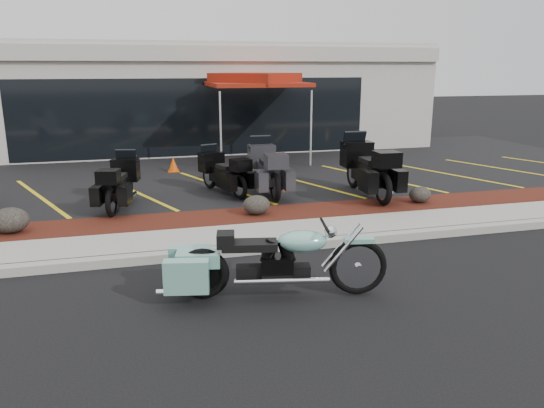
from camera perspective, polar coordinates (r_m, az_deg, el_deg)
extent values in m
plane|color=black|center=(8.61, 1.11, -7.07)|extent=(90.00, 90.00, 0.00)
cube|color=gray|center=(9.39, -0.41, -4.69)|extent=(24.00, 0.25, 0.15)
cube|color=gray|center=(10.04, -1.42, -3.42)|extent=(24.00, 1.20, 0.15)
cube|color=#39150D|center=(11.16, -2.88, -1.55)|extent=(24.00, 1.20, 0.16)
cube|color=black|center=(16.34, -6.89, 3.52)|extent=(26.00, 9.60, 0.15)
cube|color=#ADA79C|center=(22.33, -9.43, 11.36)|extent=(18.00, 8.00, 4.00)
cube|color=black|center=(18.42, -8.09, 9.21)|extent=(12.00, 0.06, 2.60)
cube|color=#ADA79C|center=(18.32, -8.32, 15.75)|extent=(18.00, 0.30, 0.50)
ellipsoid|color=black|center=(11.01, -26.34, -1.58)|extent=(0.68, 0.56, 0.48)
ellipsoid|color=black|center=(11.10, -1.69, -0.10)|extent=(0.58, 0.48, 0.41)
ellipsoid|color=black|center=(12.56, 15.64, 0.98)|extent=(0.51, 0.43, 0.36)
cone|color=#CB4506|center=(16.00, -10.57, 4.21)|extent=(0.36, 0.36, 0.43)
cylinder|color=silver|center=(16.02, -5.88, 7.82)|extent=(0.06, 0.06, 2.33)
cylinder|color=silver|center=(16.54, 4.03, 8.07)|extent=(0.06, 0.06, 2.33)
cylinder|color=silver|center=(18.82, -6.79, 8.79)|extent=(0.06, 0.06, 2.33)
cylinder|color=silver|center=(19.27, 1.74, 9.02)|extent=(0.06, 0.06, 2.33)
cube|color=maroon|center=(17.51, -1.76, 12.78)|extent=(3.21, 3.21, 0.12)
cube|color=maroon|center=(17.51, -1.76, 13.34)|extent=(3.14, 3.14, 0.35)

